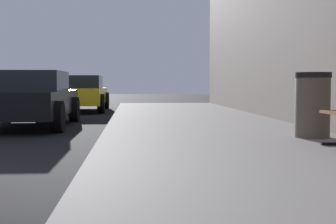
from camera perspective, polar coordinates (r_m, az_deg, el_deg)
The scene contains 4 objects.
sidewalk at distance 4.25m, azimuth 16.32°, elevation -8.90°, with size 4.00×32.00×0.15m, color gray.
trash_bin at distance 7.47m, azimuth 17.39°, elevation 0.87°, with size 0.55×0.55×1.00m.
car_black at distance 11.00m, azimuth -16.78°, elevation 1.62°, with size 1.94×4.13×1.27m.
car_yellow at distance 17.02m, azimuth -10.93°, elevation 2.33°, with size 2.01×4.54×1.27m.
Camera 1 is at (2.52, -3.88, 0.98)m, focal length 49.44 mm.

